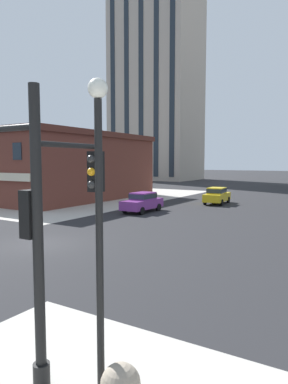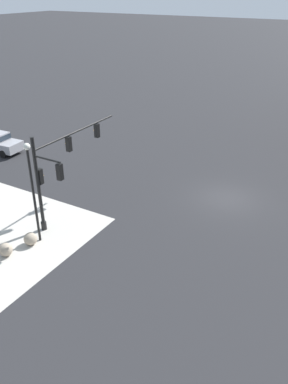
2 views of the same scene
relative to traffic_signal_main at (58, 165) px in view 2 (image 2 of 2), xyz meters
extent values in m
plane|color=#262628|center=(-7.52, 7.78, -3.58)|extent=(320.00, 320.00, 0.00)
cylinder|color=black|center=(1.52, -0.21, -3.33)|extent=(0.32, 0.32, 0.50)
cylinder|color=black|center=(1.52, -0.21, -0.73)|extent=(0.20, 0.20, 5.71)
cylinder|color=black|center=(-2.14, -0.21, 1.37)|extent=(7.31, 0.12, 0.12)
cylinder|color=black|center=(1.52, 0.69, 1.07)|extent=(0.11, 1.80, 0.11)
cube|color=black|center=(-1.30, -0.21, 0.82)|extent=(0.28, 0.28, 0.90)
sphere|color=#282828|center=(-1.30, -0.37, 1.10)|extent=(0.18, 0.18, 0.18)
sphere|color=orange|center=(-1.30, -0.37, 0.82)|extent=(0.18, 0.18, 0.18)
sphere|color=#282828|center=(-1.30, -0.37, 0.54)|extent=(0.18, 0.18, 0.18)
cube|color=black|center=(-4.11, -0.21, 0.82)|extent=(0.28, 0.28, 0.90)
sphere|color=#282828|center=(-4.11, -0.37, 1.10)|extent=(0.18, 0.18, 0.18)
sphere|color=orange|center=(-4.11, -0.37, 0.82)|extent=(0.18, 0.18, 0.18)
sphere|color=#282828|center=(-4.11, -0.37, 0.54)|extent=(0.18, 0.18, 0.18)
cube|color=black|center=(1.32, -0.21, -0.23)|extent=(0.28, 0.28, 0.90)
sphere|color=#282828|center=(1.16, -0.21, 0.05)|extent=(0.18, 0.18, 0.18)
sphere|color=orange|center=(1.16, -0.21, -0.23)|extent=(0.18, 0.18, 0.18)
sphere|color=#282828|center=(1.16, -0.21, -0.51)|extent=(0.18, 0.18, 0.18)
cube|color=black|center=(1.52, 1.49, 0.52)|extent=(0.28, 0.28, 0.90)
sphere|color=#282828|center=(1.52, 1.33, 0.80)|extent=(0.18, 0.18, 0.18)
sphere|color=orange|center=(1.52, 1.33, 0.52)|extent=(0.18, 0.18, 0.18)
sphere|color=#282828|center=(1.52, 1.33, 0.24)|extent=(0.18, 0.18, 0.18)
sphere|color=gray|center=(3.04, 0.23, -3.22)|extent=(0.73, 0.73, 0.73)
sphere|color=gray|center=(4.43, -0.18, -3.22)|extent=(0.73, 0.73, 0.73)
cylinder|color=black|center=(2.48, 0.38, -0.86)|extent=(0.14, 0.14, 5.44)
sphere|color=white|center=(2.48, 0.38, 2.04)|extent=(0.36, 0.36, 0.36)
cylinder|color=black|center=(-6.65, -10.83, -3.26)|extent=(0.26, 0.65, 0.64)
cylinder|color=black|center=(-4.98, -10.72, -3.26)|extent=(0.26, 0.65, 0.64)
camera|label=1|loc=(6.44, -4.57, 0.74)|focal=32.51mm
camera|label=2|loc=(15.56, 14.73, 9.18)|focal=37.10mm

